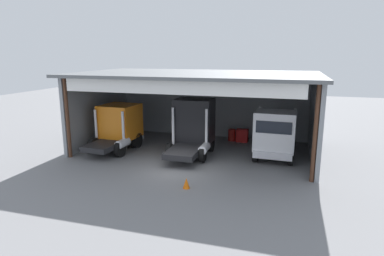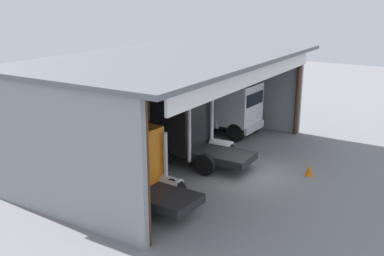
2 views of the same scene
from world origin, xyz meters
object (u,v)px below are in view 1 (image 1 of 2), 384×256
(truck_black_right_bay, at_px, (193,126))
(traffic_cone, at_px, (186,183))
(truck_orange_left_bay, at_px, (118,126))
(tool_cart, at_px, (242,136))
(truck_white_center_left_bay, at_px, (275,135))
(oil_drum, at_px, (232,135))

(truck_black_right_bay, xyz_separation_m, traffic_cone, (1.40, -6.03, -1.64))
(truck_orange_left_bay, height_order, tool_cart, truck_orange_left_bay)
(tool_cart, bearing_deg, truck_orange_left_bay, -150.61)
(truck_white_center_left_bay, bearing_deg, truck_black_right_bay, 2.02)
(oil_drum, height_order, traffic_cone, oil_drum)
(truck_orange_left_bay, height_order, traffic_cone, truck_orange_left_bay)
(truck_orange_left_bay, xyz_separation_m, oil_drum, (7.37, 4.75, -1.26))
(truck_black_right_bay, bearing_deg, oil_drum, 63.96)
(traffic_cone, bearing_deg, truck_black_right_bay, 103.10)
(oil_drum, bearing_deg, truck_white_center_left_bay, -50.40)
(truck_black_right_bay, distance_m, traffic_cone, 6.41)
(truck_black_right_bay, distance_m, oil_drum, 4.84)
(truck_white_center_left_bay, xyz_separation_m, traffic_cone, (-4.03, -6.02, -1.43))
(truck_orange_left_bay, relative_size, truck_black_right_bay, 0.97)
(truck_orange_left_bay, xyz_separation_m, tool_cart, (8.21, 4.63, -1.21))
(truck_black_right_bay, relative_size, truck_white_center_left_bay, 1.14)
(truck_white_center_left_bay, relative_size, tool_cart, 4.46)
(truck_orange_left_bay, height_order, truck_black_right_bay, truck_black_right_bay)
(truck_black_right_bay, height_order, truck_white_center_left_bay, truck_black_right_bay)
(truck_black_right_bay, relative_size, traffic_cone, 9.08)
(oil_drum, xyz_separation_m, traffic_cone, (-0.57, -10.21, -0.18))
(truck_white_center_left_bay, relative_size, oil_drum, 4.88)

